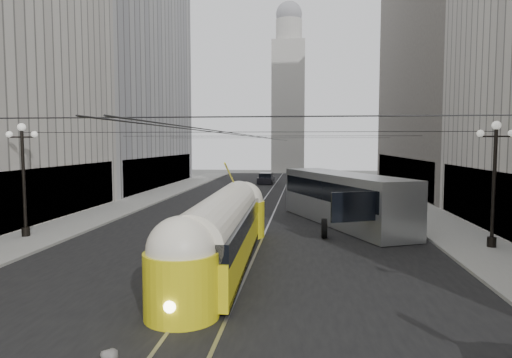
# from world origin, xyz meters

# --- Properties ---
(road) EXTENTS (20.00, 85.00, 0.02)m
(road) POSITION_xyz_m (0.00, 32.50, 0.00)
(road) COLOR black
(road) RESTS_ON ground
(sidewalk_left) EXTENTS (4.00, 72.00, 0.15)m
(sidewalk_left) POSITION_xyz_m (-12.00, 36.00, 0.07)
(sidewalk_left) COLOR gray
(sidewalk_left) RESTS_ON ground
(sidewalk_right) EXTENTS (4.00, 72.00, 0.15)m
(sidewalk_right) POSITION_xyz_m (12.00, 36.00, 0.07)
(sidewalk_right) COLOR gray
(sidewalk_right) RESTS_ON ground
(rail_left) EXTENTS (0.12, 85.00, 0.04)m
(rail_left) POSITION_xyz_m (-0.75, 32.50, 0.00)
(rail_left) COLOR gray
(rail_left) RESTS_ON ground
(rail_right) EXTENTS (0.12, 85.00, 0.04)m
(rail_right) POSITION_xyz_m (0.75, 32.50, 0.00)
(rail_right) COLOR gray
(rail_right) RESTS_ON ground
(building_left_far) EXTENTS (12.60, 28.60, 28.60)m
(building_left_far) POSITION_xyz_m (-19.99, 48.00, 14.31)
(building_left_far) COLOR #999999
(building_left_far) RESTS_ON ground
(building_right_far) EXTENTS (12.60, 32.60, 32.60)m
(building_right_far) POSITION_xyz_m (20.00, 48.00, 16.31)
(building_right_far) COLOR #514C47
(building_right_far) RESTS_ON ground
(distant_tower) EXTENTS (6.00, 6.00, 31.36)m
(distant_tower) POSITION_xyz_m (0.00, 80.00, 14.97)
(distant_tower) COLOR #B2AFA8
(distant_tower) RESTS_ON ground
(lamppost_left_mid) EXTENTS (1.86, 0.44, 6.37)m
(lamppost_left_mid) POSITION_xyz_m (-12.60, 18.00, 3.74)
(lamppost_left_mid) COLOR black
(lamppost_left_mid) RESTS_ON sidewalk_left
(lamppost_right_mid) EXTENTS (1.86, 0.44, 6.37)m
(lamppost_right_mid) POSITION_xyz_m (12.60, 18.00, 3.74)
(lamppost_right_mid) COLOR black
(lamppost_right_mid) RESTS_ON sidewalk_right
(catenary) EXTENTS (25.00, 72.00, 0.23)m
(catenary) POSITION_xyz_m (0.12, 31.49, 5.88)
(catenary) COLOR black
(catenary) RESTS_ON ground
(streetcar) EXTENTS (2.67, 14.92, 3.25)m
(streetcar) POSITION_xyz_m (-0.50, 13.70, 1.59)
(streetcar) COLOR yellow
(streetcar) RESTS_ON ground
(city_bus) EXTENTS (7.96, 13.93, 3.41)m
(city_bus) POSITION_xyz_m (5.65, 24.47, 1.87)
(city_bus) COLOR #989B9D
(city_bus) RESTS_ON ground
(sedan_white_far) EXTENTS (2.41, 4.35, 1.30)m
(sedan_white_far) POSITION_xyz_m (5.29, 41.19, 0.59)
(sedan_white_far) COLOR white
(sedan_white_far) RESTS_ON ground
(sedan_dark_far) EXTENTS (2.04, 4.66, 1.45)m
(sedan_dark_far) POSITION_xyz_m (-1.99, 54.42, 0.66)
(sedan_dark_far) COLOR black
(sedan_dark_far) RESTS_ON ground
(pedestrian_sidewalk_right) EXTENTS (0.90, 0.62, 1.74)m
(pedestrian_sidewalk_right) POSITION_xyz_m (10.50, 25.42, 1.02)
(pedestrian_sidewalk_right) COLOR slate
(pedestrian_sidewalk_right) RESTS_ON sidewalk_right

